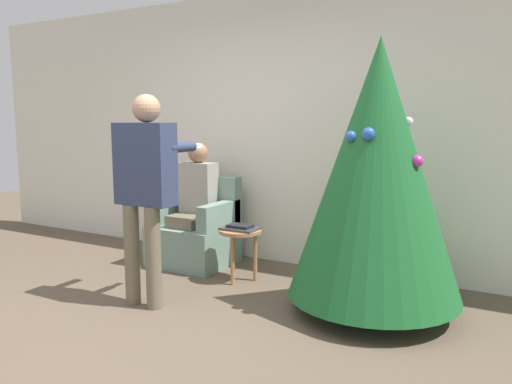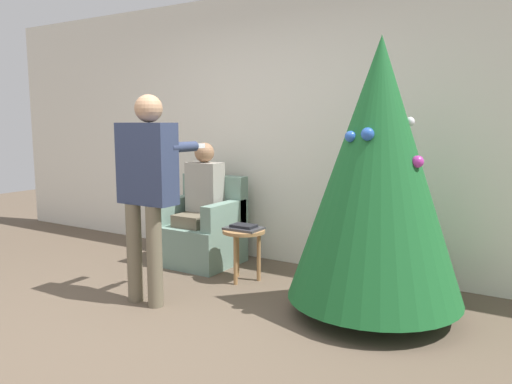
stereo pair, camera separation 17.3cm
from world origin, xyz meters
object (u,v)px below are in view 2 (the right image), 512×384
person_seated (200,199)px  person_standing (147,179)px  christmas_tree (377,171)px  armchair (202,232)px  side_stool (244,238)px

person_seated → person_standing: person_standing is taller
christmas_tree → armchair: size_ratio=2.31×
armchair → person_standing: 1.34m
christmas_tree → person_seated: 2.03m
armchair → side_stool: 0.74m
christmas_tree → person_standing: 1.74m
christmas_tree → armchair: bearing=167.3°
side_stool → person_standing: bearing=-112.6°
person_standing → side_stool: bearing=67.4°
armchair → side_stool: (0.69, -0.28, 0.07)m
side_stool → christmas_tree: bearing=-7.2°
armchair → person_seated: (0.00, -0.02, 0.34)m
christmas_tree → armchair: 2.13m
person_seated → side_stool: (0.69, -0.25, -0.27)m
christmas_tree → person_seated: (-1.94, 0.41, -0.42)m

